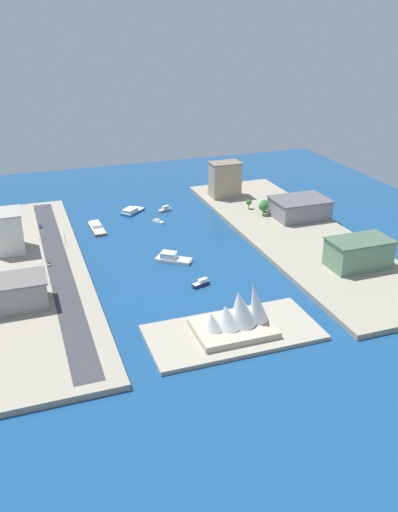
% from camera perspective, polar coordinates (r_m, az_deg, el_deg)
% --- Properties ---
extents(ground_plane, '(440.00, 440.00, 0.00)m').
position_cam_1_polar(ground_plane, '(333.23, -2.99, 0.15)').
color(ground_plane, navy).
extents(quay_west, '(70.00, 240.00, 2.95)m').
position_cam_1_polar(quay_west, '(364.91, 10.31, 2.26)').
color(quay_west, '#9E937F').
rests_on(quay_west, ground_plane).
extents(quay_east, '(70.00, 240.00, 2.95)m').
position_cam_1_polar(quay_east, '(321.70, -18.13, -1.78)').
color(quay_east, '#9E937F').
rests_on(quay_east, ground_plane).
extents(peninsula_point, '(80.69, 38.80, 2.00)m').
position_cam_1_polar(peninsula_point, '(253.49, 3.62, -8.10)').
color(peninsula_point, '#A89E89').
rests_on(peninsula_point, ground_plane).
extents(road_strip, '(12.77, 228.00, 0.15)m').
position_cam_1_polar(road_strip, '(321.47, -14.66, -1.04)').
color(road_strip, '#38383D').
rests_on(road_strip, quay_east).
extents(catamaran_blue, '(20.57, 19.96, 4.03)m').
position_cam_1_polar(catamaran_blue, '(404.97, -7.14, 4.76)').
color(catamaran_blue, blue).
rests_on(catamaran_blue, ground_plane).
extents(sailboat_small_white, '(7.65, 8.94, 12.79)m').
position_cam_1_polar(sailboat_small_white, '(384.21, -4.34, 3.67)').
color(sailboat_small_white, white).
rests_on(sailboat_small_white, ground_plane).
extents(patrol_launch_navy, '(11.73, 6.58, 3.81)m').
position_cam_1_polar(patrol_launch_navy, '(295.03, 0.20, -2.91)').
color(patrol_launch_navy, '#1E284C').
rests_on(patrol_launch_navy, ground_plane).
extents(ferry_white_commuter, '(22.19, 19.15, 5.71)m').
position_cam_1_polar(ferry_white_commuter, '(323.46, -2.87, -0.23)').
color(ferry_white_commuter, silver).
rests_on(ferry_white_commuter, ground_plane).
extents(yacht_sleek_gray, '(11.42, 6.63, 4.07)m').
position_cam_1_polar(yacht_sleek_gray, '(406.27, -3.65, 4.95)').
color(yacht_sleek_gray, '#999EA3').
rests_on(yacht_sleek_gray, ground_plane).
extents(barge_flat_brown, '(9.07, 28.30, 3.59)m').
position_cam_1_polar(barge_flat_brown, '(378.43, -10.78, 3.02)').
color(barge_flat_brown, brown).
rests_on(barge_flat_brown, ground_plane).
extents(warehouse_low_gray, '(38.89, 29.00, 13.55)m').
position_cam_1_polar(warehouse_low_gray, '(390.88, 10.60, 5.06)').
color(warehouse_low_gray, gray).
rests_on(warehouse_low_gray, quay_west).
extents(carpark_squat_concrete, '(44.79, 21.76, 14.80)m').
position_cam_1_polar(carpark_squat_concrete, '(282.70, -20.21, -3.83)').
color(carpark_squat_concrete, gray).
rests_on(carpark_squat_concrete, quay_east).
extents(hotel_broad_white, '(18.27, 22.53, 25.22)m').
position_cam_1_polar(hotel_broad_white, '(346.74, -19.60, 2.49)').
color(hotel_broad_white, silver).
rests_on(hotel_broad_white, quay_east).
extents(terminal_long_green, '(35.96, 20.95, 16.68)m').
position_cam_1_polar(terminal_long_green, '(321.05, 16.54, 0.33)').
color(terminal_long_green, slate).
rests_on(terminal_long_green, quay_west).
extents(apartment_midrise_tan, '(23.80, 15.26, 27.48)m').
position_cam_1_polar(apartment_midrise_tan, '(427.07, 2.75, 8.11)').
color(apartment_midrise_tan, tan).
rests_on(apartment_midrise_tan, quay_west).
extents(hatchback_blue, '(1.92, 4.36, 1.57)m').
position_cam_1_polar(hatchback_blue, '(382.16, -16.47, 3.04)').
color(hatchback_blue, black).
rests_on(hatchback_blue, road_strip).
extents(sedan_silver, '(1.97, 4.23, 1.43)m').
position_cam_1_polar(sedan_silver, '(323.96, -15.62, -0.79)').
color(sedan_silver, black).
rests_on(sedan_silver, road_strip).
extents(traffic_light_waterfront, '(0.36, 0.36, 6.50)m').
position_cam_1_polar(traffic_light_waterfront, '(347.27, -13.99, 1.77)').
color(traffic_light_waterfront, black).
rests_on(traffic_light_waterfront, quay_east).
extents(opera_landmark, '(36.47, 26.83, 24.13)m').
position_cam_1_polar(opera_landmark, '(249.19, 3.96, -6.29)').
color(opera_landmark, '#BCAD93').
rests_on(opera_landmark, peninsula_point).
extents(park_tree_cluster, '(13.54, 21.39, 9.83)m').
position_cam_1_polar(park_tree_cluster, '(394.63, 6.72, 5.38)').
color(park_tree_cluster, brown).
rests_on(park_tree_cluster, quay_west).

